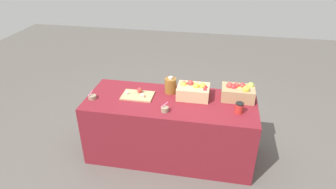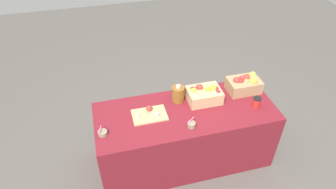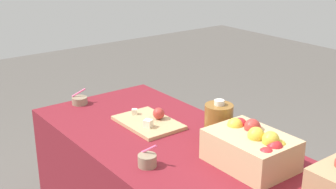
{
  "view_description": "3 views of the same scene",
  "coord_description": "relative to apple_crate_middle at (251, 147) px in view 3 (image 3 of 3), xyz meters",
  "views": [
    {
      "loc": [
        0.49,
        -2.75,
        2.36
      ],
      "look_at": [
        -0.02,
        -0.02,
        0.82
      ],
      "focal_mm": 31.1,
      "sensor_mm": 36.0,
      "label": 1
    },
    {
      "loc": [
        -0.76,
        -2.18,
        2.8
      ],
      "look_at": [
        -0.18,
        0.04,
        0.97
      ],
      "focal_mm": 31.59,
      "sensor_mm": 36.0,
      "label": 2
    },
    {
      "loc": [
        1.39,
        -1.19,
        1.66
      ],
      "look_at": [
        -0.16,
        -0.02,
        0.98
      ],
      "focal_mm": 47.95,
      "sensor_mm": 36.0,
      "label": 3
    }
  ],
  "objects": [
    {
      "name": "cider_jug",
      "position": [
        -0.27,
        0.07,
        0.01
      ],
      "size": [
        0.14,
        0.14,
        0.2
      ],
      "color": "brown",
      "rests_on": "table"
    },
    {
      "name": "cutting_board_front",
      "position": [
        -0.62,
        -0.09,
        -0.07
      ],
      "size": [
        0.35,
        0.24,
        0.08
      ],
      "color": "tan",
      "rests_on": "table"
    },
    {
      "name": "sample_bowl_near",
      "position": [
        -1.11,
        -0.24,
        -0.06
      ],
      "size": [
        0.09,
        0.09,
        0.09
      ],
      "color": "gray",
      "rests_on": "table"
    },
    {
      "name": "apple_crate_middle",
      "position": [
        0.0,
        0.0,
        0.0
      ],
      "size": [
        0.36,
        0.26,
        0.19
      ],
      "color": "tan",
      "rests_on": "table"
    },
    {
      "name": "sample_bowl_mid",
      "position": [
        -0.26,
        -0.36,
        -0.06
      ],
      "size": [
        0.08,
        0.08,
        0.1
      ],
      "color": "gray",
      "rests_on": "table"
    }
  ]
}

